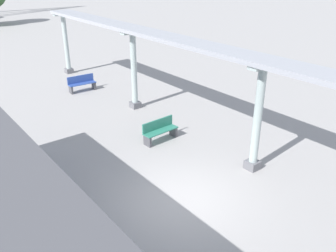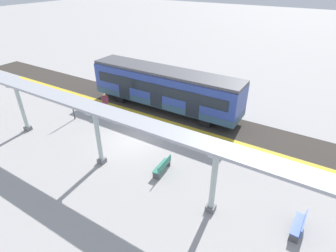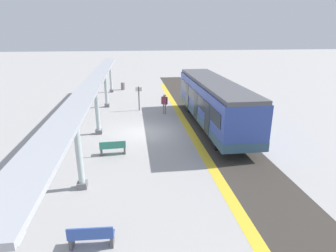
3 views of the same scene
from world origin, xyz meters
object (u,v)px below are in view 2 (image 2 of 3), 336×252
at_px(bench_near_end, 300,225).
at_px(bench_mid_platform, 163,166).
at_px(canopy_pillar_second, 22,107).
at_px(canopy_pillar_third, 98,137).
at_px(canopy_pillar_fourth, 214,181).
at_px(platform_info_sign, 72,104).
at_px(train_near_carriage, 165,89).
at_px(passenger_waiting_near_edge, 105,101).

height_order(bench_near_end, bench_mid_platform, same).
height_order(canopy_pillar_second, canopy_pillar_third, same).
xyz_separation_m(canopy_pillar_third, canopy_pillar_fourth, (0.00, 7.29, 0.00)).
relative_size(bench_mid_platform, platform_info_sign, 0.69).
relative_size(train_near_carriage, bench_near_end, 8.63).
bearing_deg(canopy_pillar_second, canopy_pillar_third, 90.00).
bearing_deg(passenger_waiting_near_edge, canopy_pillar_fourth, 66.21).
distance_m(bench_near_end, bench_mid_platform, 7.50).
xyz_separation_m(canopy_pillar_third, passenger_waiting_near_edge, (-5.16, -4.42, -0.78)).
relative_size(bench_near_end, platform_info_sign, 0.69).
distance_m(bench_mid_platform, platform_info_sign, 9.76).
relative_size(train_near_carriage, bench_mid_platform, 8.61).
xyz_separation_m(canopy_pillar_second, passenger_waiting_near_edge, (-5.16, 3.04, -0.78)).
distance_m(canopy_pillar_third, bench_mid_platform, 4.16).
bearing_deg(canopy_pillar_third, canopy_pillar_fourth, 90.00).
height_order(train_near_carriage, canopy_pillar_second, canopy_pillar_second).
distance_m(train_near_carriage, canopy_pillar_third, 8.39).
xyz_separation_m(platform_info_sign, passenger_waiting_near_edge, (-2.15, 1.41, -0.24)).
bearing_deg(bench_near_end, canopy_pillar_second, -87.18).
bearing_deg(canopy_pillar_second, passenger_waiting_near_edge, 149.54).
relative_size(train_near_carriage, platform_info_sign, 5.96).
xyz_separation_m(canopy_pillar_fourth, platform_info_sign, (-3.01, -13.12, -0.54)).
relative_size(canopy_pillar_fourth, bench_near_end, 2.43).
distance_m(canopy_pillar_fourth, bench_near_end, 4.27).
bearing_deg(train_near_carriage, platform_info_sign, -43.93).
relative_size(train_near_carriage, passenger_waiting_near_edge, 7.53).
height_order(canopy_pillar_third, bench_near_end, canopy_pillar_third).
xyz_separation_m(bench_near_end, passenger_waiting_near_edge, (-4.24, -15.63, 0.65)).
bearing_deg(canopy_pillar_third, canopy_pillar_second, -90.00).
xyz_separation_m(canopy_pillar_fourth, bench_mid_platform, (-1.20, -3.58, -1.43)).
xyz_separation_m(canopy_pillar_third, bench_near_end, (-0.92, 11.21, -1.43)).
xyz_separation_m(bench_mid_platform, passenger_waiting_near_edge, (-3.97, -8.14, 0.65)).
xyz_separation_m(canopy_pillar_second, platform_info_sign, (-3.01, 1.63, -0.54)).
bearing_deg(bench_near_end, canopy_pillar_third, -85.31).
bearing_deg(canopy_pillar_third, platform_info_sign, -117.35).
bearing_deg(canopy_pillar_second, bench_near_end, 92.82).
distance_m(canopy_pillar_fourth, bench_mid_platform, 4.03).
distance_m(canopy_pillar_second, canopy_pillar_fourth, 14.75).
relative_size(train_near_carriage, canopy_pillar_fourth, 3.55).
relative_size(canopy_pillar_third, canopy_pillar_fourth, 1.00).
distance_m(train_near_carriage, bench_near_end, 14.09).
distance_m(train_near_carriage, passenger_waiting_near_edge, 4.99).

